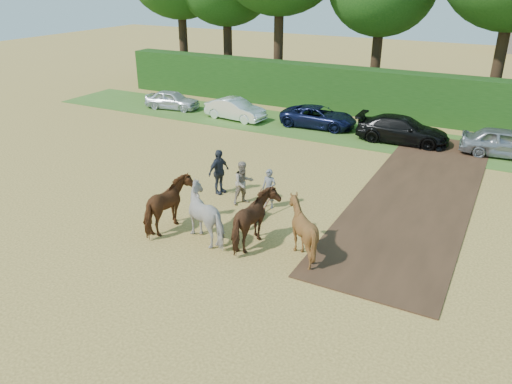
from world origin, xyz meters
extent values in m
plane|color=gold|center=(0.00, 0.00, 0.00)|extent=(120.00, 120.00, 0.00)
cube|color=#472D1C|center=(1.50, 7.00, 0.03)|extent=(4.50, 17.00, 0.05)
cube|color=#38601E|center=(0.00, 14.00, 0.01)|extent=(50.00, 5.00, 0.03)
cube|color=#14380F|center=(0.00, 18.50, 1.50)|extent=(46.00, 1.60, 3.00)
imported|color=#B8A890|center=(-4.65, 2.59, 0.91)|extent=(1.06, 1.11, 1.81)
imported|color=#282D36|center=(-6.09, 3.02, 0.98)|extent=(0.71, 1.22, 1.95)
imported|color=brown|center=(-5.92, -0.68, 0.97)|extent=(1.14, 2.34, 1.94)
imported|color=beige|center=(-4.26, -0.47, 0.97)|extent=(1.99, 1.73, 1.94)
imported|color=#58321B|center=(-2.61, -0.26, 0.97)|extent=(1.14, 2.34, 1.94)
imported|color=#5E3117|center=(-0.95, -0.05, 0.97)|extent=(1.64, 1.83, 1.94)
cube|color=black|center=(-3.52, 1.64, 0.16)|extent=(0.36, 0.84, 0.32)
cube|color=brown|center=(-3.50, 1.08, 0.32)|extent=(0.15, 1.30, 0.09)
cylinder|color=brown|center=(-3.74, 2.14, 0.51)|extent=(0.22, 0.93, 0.68)
cylinder|color=brown|center=(-3.34, 2.15, 0.51)|extent=(0.15, 0.94, 0.68)
imported|color=gray|center=(-3.57, 2.74, 0.81)|extent=(0.61, 0.41, 1.62)
imported|color=silver|center=(-16.55, 13.70, 0.64)|extent=(3.95, 2.02, 1.29)
imported|color=white|center=(-11.35, 13.44, 0.67)|extent=(4.20, 1.84, 1.34)
imported|color=#13193C|center=(-6.02, 14.34, 0.64)|extent=(4.69, 2.34, 1.28)
imported|color=black|center=(-0.82, 13.71, 0.73)|extent=(5.07, 2.15, 1.46)
imported|color=gray|center=(4.38, 13.83, 0.74)|extent=(4.48, 2.10, 1.48)
cylinder|color=#382616|center=(-21.00, 21.50, 2.93)|extent=(0.70, 0.70, 5.85)
cylinder|color=#382616|center=(-17.00, 22.00, 2.70)|extent=(0.70, 0.70, 5.40)
cylinder|color=#382616|center=(-12.00, 21.00, 3.26)|extent=(0.70, 0.70, 6.53)
cylinder|color=#382616|center=(-5.00, 22.50, 2.59)|extent=(0.70, 0.70, 5.17)
cylinder|color=#382616|center=(3.00, 21.50, 3.04)|extent=(0.70, 0.70, 6.08)
camera|label=1|loc=(4.54, -13.56, 8.72)|focal=35.00mm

